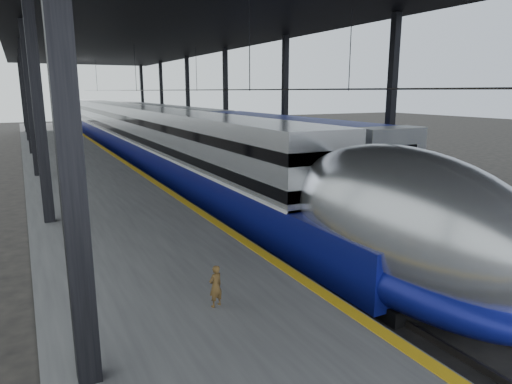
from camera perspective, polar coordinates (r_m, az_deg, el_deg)
ground at (r=14.55m, az=0.99°, el=-9.46°), size 160.00×160.00×0.00m
platform at (r=32.39m, az=-21.76°, el=2.85°), size 6.00×80.00×1.00m
yellow_strip at (r=32.69m, az=-16.95°, el=4.18°), size 0.30×80.00×0.01m
rails at (r=34.11m, az=-8.23°, el=3.35°), size 6.52×80.00×0.16m
canopy at (r=33.15m, az=-13.23°, el=18.57°), size 18.00×75.00×9.47m
tgv_train at (r=37.02m, az=-14.06°, el=6.81°), size 2.98×65.20×4.27m
second_train at (r=43.05m, az=-9.05°, el=7.82°), size 2.90×56.05×4.00m
child at (r=9.77m, az=-5.08°, el=-11.63°), size 0.38×0.31×0.91m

